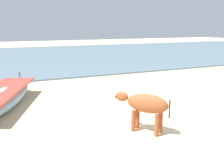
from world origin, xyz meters
name	(u,v)px	position (x,y,z in m)	size (l,w,h in m)	color
ground	(148,122)	(0.00, 0.00, 0.00)	(80.00, 80.00, 0.00)	beige
sea_water	(38,57)	(0.00, 16.62, 0.04)	(60.00, 20.00, 0.08)	slate
fishing_boat_0	(2,98)	(-3.47, 3.06, 0.30)	(2.76, 4.69, 0.76)	#8CA5B7
cow_adult_rust	(145,105)	(-0.43, -0.55, 0.68)	(1.03, 1.33, 0.95)	#9E4C28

